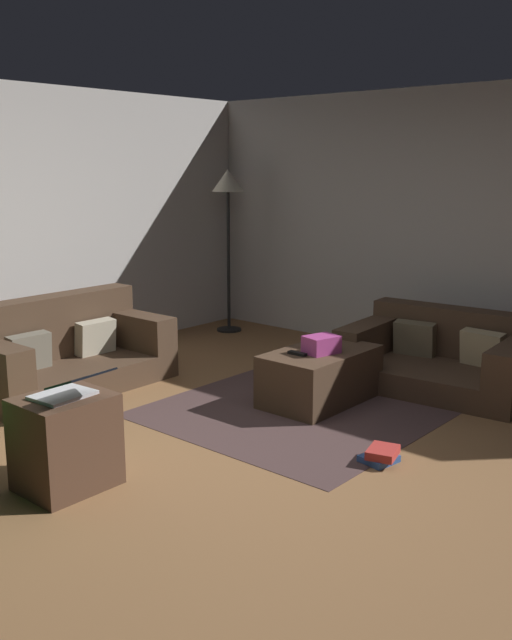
# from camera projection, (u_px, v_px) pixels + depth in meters

# --- Properties ---
(ground_plane) EXTENTS (6.40, 6.40, 0.00)m
(ground_plane) POSITION_uv_depth(u_px,v_px,m) (255.00, 458.00, 4.63)
(ground_plane) COLOR brown
(corner_partition) EXTENTS (0.12, 6.40, 2.60)m
(corner_partition) POSITION_uv_depth(u_px,v_px,m) (473.00, 227.00, 6.68)
(corner_partition) COLOR #B5B0AB
(corner_partition) RESTS_ON ground_plane
(couch_left) EXTENTS (1.69, 0.86, 0.76)m
(couch_left) POSITION_uv_depth(u_px,v_px,m) (64.00, 353.00, 6.08)
(couch_left) COLOR #473323
(couch_left) RESTS_ON ground_plane
(couch_right) EXTENTS (1.11, 1.60, 0.64)m
(couch_right) POSITION_uv_depth(u_px,v_px,m) (444.00, 358.00, 6.11)
(couch_right) COLOR #473323
(couch_right) RESTS_ON ground_plane
(ottoman) EXTENTS (0.98, 0.57, 0.42)m
(ottoman) POSITION_uv_depth(u_px,v_px,m) (320.00, 376.00, 5.70)
(ottoman) COLOR #473323
(ottoman) RESTS_ON ground_plane
(gift_box) EXTENTS (0.30, 0.25, 0.14)m
(gift_box) POSITION_uv_depth(u_px,v_px,m) (321.00, 344.00, 5.56)
(gift_box) COLOR #B23F8C
(gift_box) RESTS_ON ottoman
(tv_remote) EXTENTS (0.05, 0.16, 0.02)m
(tv_remote) POSITION_uv_depth(u_px,v_px,m) (297.00, 353.00, 5.52)
(tv_remote) COLOR black
(tv_remote) RESTS_ON ottoman
(side_table) EXTENTS (0.52, 0.44, 0.56)m
(side_table) POSITION_uv_depth(u_px,v_px,m) (66.00, 442.00, 4.16)
(side_table) COLOR #4C3323
(side_table) RESTS_ON ground_plane
(laptop) EXTENTS (0.36, 0.44, 0.19)m
(laptop) POSITION_uv_depth(u_px,v_px,m) (69.00, 389.00, 4.05)
(laptop) COLOR silver
(laptop) RESTS_ON side_table
(book_stack) EXTENTS (0.26, 0.25, 0.10)m
(book_stack) POSITION_uv_depth(u_px,v_px,m) (381.00, 455.00, 4.55)
(book_stack) COLOR #2D5193
(book_stack) RESTS_ON ground_plane
(corner_lamp) EXTENTS (0.36, 0.36, 1.82)m
(corner_lamp) POSITION_uv_depth(u_px,v_px,m) (228.00, 194.00, 7.87)
(corner_lamp) COLOR black
(corner_lamp) RESTS_ON ground_plane
(area_rug) EXTENTS (2.60, 2.00, 0.01)m
(area_rug) POSITION_uv_depth(u_px,v_px,m) (320.00, 401.00, 5.74)
(area_rug) COLOR #473332
(area_rug) RESTS_ON ground_plane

